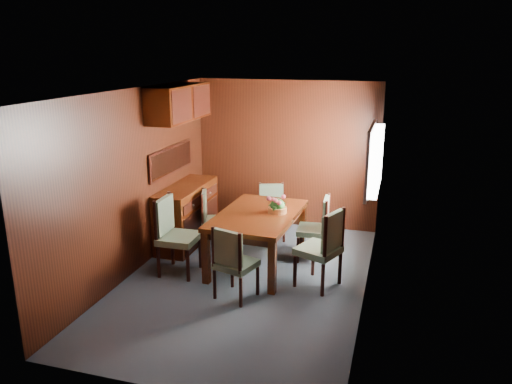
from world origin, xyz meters
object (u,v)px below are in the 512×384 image
(chair_left_near, at_px, (173,231))
(chair_head, at_px, (233,260))
(sideboard, at_px, (187,214))
(chair_right_near, at_px, (324,245))
(dining_table, at_px, (258,220))
(flower_centerpiece, at_px, (277,203))

(chair_left_near, height_order, chair_head, chair_left_near)
(sideboard, relative_size, chair_head, 1.53)
(sideboard, height_order, chair_left_near, chair_left_near)
(chair_right_near, bearing_deg, chair_head, 144.18)
(sideboard, relative_size, chair_right_near, 1.37)
(dining_table, height_order, chair_head, chair_head)
(sideboard, xyz_separation_m, chair_left_near, (0.27, -1.03, 0.13))
(chair_left_near, xyz_separation_m, chair_right_near, (1.96, 0.12, -0.01))
(dining_table, height_order, chair_left_near, chair_left_near)
(sideboard, relative_size, chair_left_near, 1.34)
(chair_right_near, bearing_deg, dining_table, 88.93)
(sideboard, bearing_deg, chair_head, -50.40)
(chair_right_near, bearing_deg, flower_centerpiece, 77.22)
(flower_centerpiece, bearing_deg, chair_head, -103.04)
(chair_head, relative_size, flower_centerpiece, 3.33)
(dining_table, distance_m, chair_left_near, 1.14)
(chair_right_near, distance_m, chair_head, 1.15)
(sideboard, distance_m, chair_right_near, 2.41)
(chair_right_near, xyz_separation_m, chair_head, (-0.97, -0.62, -0.06))
(chair_head, distance_m, flower_centerpiece, 1.20)
(dining_table, bearing_deg, chair_left_near, -149.36)
(chair_head, xyz_separation_m, flower_centerpiece, (0.26, 1.11, 0.38))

